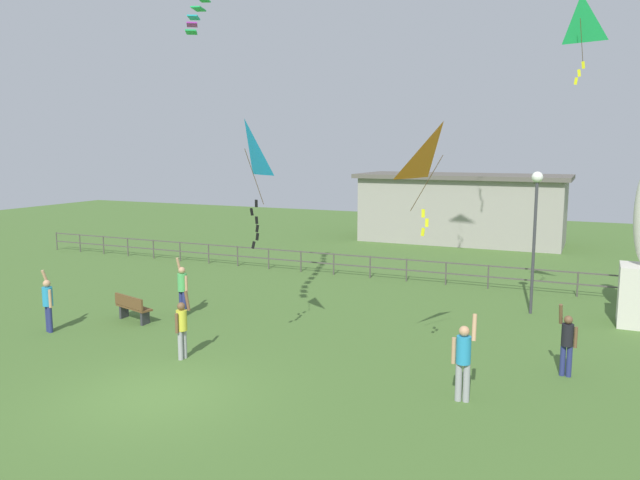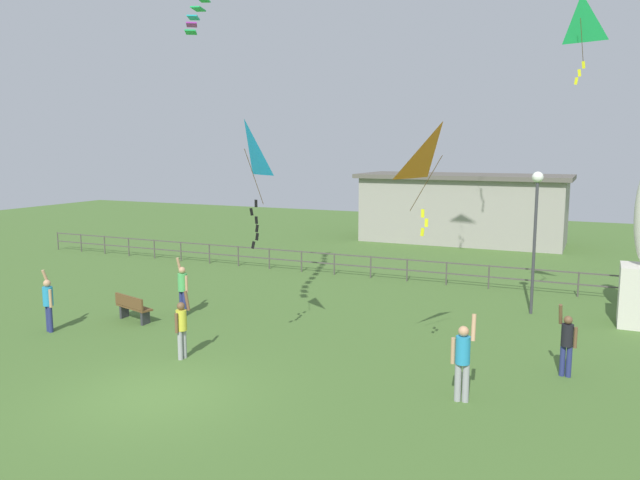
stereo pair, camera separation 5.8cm
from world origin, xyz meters
name	(u,v)px [view 1 (the left image)]	position (x,y,z in m)	size (l,w,h in m)	color
ground_plane	(155,396)	(0.00, 0.00, 0.00)	(80.00, 80.00, 0.00)	#476B2D
lamppost	(536,212)	(6.93, 10.80, 3.41)	(0.36, 0.36, 4.74)	#38383D
park_bench	(132,307)	(-4.57, 4.55, 0.46)	(1.55, 0.82, 0.85)	brown
person_0	(48,301)	(-6.07, 2.62, 0.94)	(0.48, 0.40, 1.88)	navy
person_1	(463,357)	(6.33, 2.54, 1.00)	(0.53, 0.31, 2.00)	#99999E
person_2	(182,326)	(-0.94, 2.29, 0.90)	(0.30, 0.46, 1.79)	#99999E
person_3	(567,341)	(8.31, 5.09, 0.89)	(0.46, 0.32, 1.77)	navy
person_4	(182,287)	(-3.54, 5.81, 0.96)	(0.49, 0.36, 1.92)	navy
kite_1	(442,157)	(5.50, 3.56, 5.29)	(1.33, 1.33, 2.56)	orange
kite_2	(245,153)	(0.46, 3.32, 5.36)	(1.01, 0.92, 3.35)	#198CD1
kite_4	(580,20)	(8.03, 8.59, 8.97)	(1.01, 0.81, 2.40)	#1EB759
waterfront_railing	(359,262)	(-0.45, 14.00, 0.63)	(36.05, 0.06, 0.95)	#4C4742
pavilion_building	(462,208)	(1.46, 26.00, 2.01)	(11.99, 5.05, 3.98)	gray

